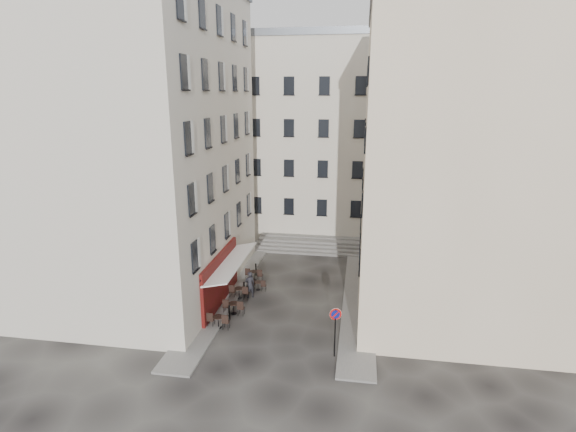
% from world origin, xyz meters
% --- Properties ---
extents(ground, '(90.00, 90.00, 0.00)m').
position_xyz_m(ground, '(0.00, 0.00, 0.00)').
color(ground, black).
rests_on(ground, ground).
extents(sidewalk_left, '(2.00, 22.00, 0.12)m').
position_xyz_m(sidewalk_left, '(-4.50, 4.00, 0.06)').
color(sidewalk_left, slate).
rests_on(sidewalk_left, ground).
extents(sidewalk_right, '(2.00, 18.00, 0.12)m').
position_xyz_m(sidewalk_right, '(4.50, 3.00, 0.06)').
color(sidewalk_right, slate).
rests_on(sidewalk_right, ground).
extents(building_left, '(12.20, 16.20, 20.60)m').
position_xyz_m(building_left, '(-10.50, 3.00, 10.31)').
color(building_left, beige).
rests_on(building_left, ground).
extents(building_right, '(12.20, 14.20, 18.60)m').
position_xyz_m(building_right, '(10.50, 3.50, 9.31)').
color(building_right, beige).
rests_on(building_right, ground).
extents(building_back, '(18.20, 10.20, 18.60)m').
position_xyz_m(building_back, '(-1.00, 19.00, 9.31)').
color(building_back, beige).
rests_on(building_back, ground).
extents(cafe_storefront, '(1.74, 7.30, 3.50)m').
position_xyz_m(cafe_storefront, '(-4.32, 1.00, 1.88)').
color(cafe_storefront, '#47110A').
rests_on(cafe_storefront, ground).
extents(stone_steps, '(9.00, 3.15, 0.80)m').
position_xyz_m(stone_steps, '(0.00, 12.57, 0.40)').
color(stone_steps, '#625F5D').
rests_on(stone_steps, ground).
extents(bollard_near, '(0.12, 0.12, 0.98)m').
position_xyz_m(bollard_near, '(-3.25, -1.00, 0.53)').
color(bollard_near, black).
rests_on(bollard_near, ground).
extents(bollard_mid, '(0.12, 0.12, 0.98)m').
position_xyz_m(bollard_mid, '(-3.25, 2.50, 0.53)').
color(bollard_mid, black).
rests_on(bollard_mid, ground).
extents(bollard_far, '(0.12, 0.12, 0.98)m').
position_xyz_m(bollard_far, '(-3.25, 6.00, 0.53)').
color(bollard_far, black).
rests_on(bollard_far, ground).
extents(no_parking_sign, '(0.61, 0.20, 2.77)m').
position_xyz_m(no_parking_sign, '(3.34, -3.95, 1.96)').
color(no_parking_sign, black).
rests_on(no_parking_sign, ground).
extents(bistro_table_a, '(1.35, 0.63, 0.95)m').
position_xyz_m(bistro_table_a, '(-3.60, -2.10, 0.49)').
color(bistro_table_a, black).
rests_on(bistro_table_a, ground).
extents(bistro_table_b, '(1.37, 0.64, 0.96)m').
position_xyz_m(bistro_table_b, '(-3.18, -0.29, 0.49)').
color(bistro_table_b, black).
rests_on(bistro_table_b, ground).
extents(bistro_table_c, '(1.36, 0.64, 0.96)m').
position_xyz_m(bistro_table_c, '(-3.43, 1.91, 0.49)').
color(bistro_table_c, black).
rests_on(bistro_table_c, ground).
extents(bistro_table_d, '(1.15, 0.54, 0.81)m').
position_xyz_m(bistro_table_d, '(-2.47, 3.41, 0.41)').
color(bistro_table_d, black).
rests_on(bistro_table_d, ground).
extents(bistro_table_e, '(1.32, 0.62, 0.92)m').
position_xyz_m(bistro_table_e, '(-3.14, 5.03, 0.47)').
color(bistro_table_e, black).
rests_on(bistro_table_e, ground).
extents(pedestrian, '(0.82, 0.74, 1.87)m').
position_xyz_m(pedestrian, '(-2.76, 2.22, 0.93)').
color(pedestrian, black).
rests_on(pedestrian, ground).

